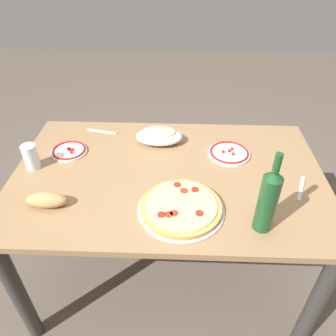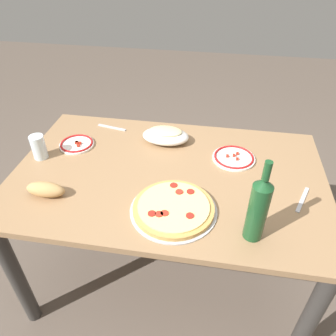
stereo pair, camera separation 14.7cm
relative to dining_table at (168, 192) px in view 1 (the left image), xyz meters
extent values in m
plane|color=brown|center=(0.00, 0.00, -0.63)|extent=(8.00, 8.00, 0.00)
cube|color=#93704C|center=(0.00, 0.00, 0.10)|extent=(1.43, 0.90, 0.03)
cylinder|color=#33302D|center=(-0.65, -0.39, -0.27)|extent=(0.07, 0.07, 0.72)
cylinder|color=#33302D|center=(0.65, -0.39, -0.27)|extent=(0.07, 0.07, 0.72)
cylinder|color=#33302D|center=(-0.65, 0.39, -0.27)|extent=(0.07, 0.07, 0.72)
cylinder|color=#33302D|center=(0.65, 0.39, -0.27)|extent=(0.07, 0.07, 0.72)
cylinder|color=#B7B7BC|center=(-0.06, 0.23, 0.12)|extent=(0.35, 0.35, 0.01)
cylinder|color=tan|center=(-0.06, 0.23, 0.13)|extent=(0.33, 0.33, 0.02)
cylinder|color=#EFD684|center=(-0.06, 0.23, 0.14)|extent=(0.29, 0.29, 0.01)
cylinder|color=maroon|center=(-0.13, 0.28, 0.15)|extent=(0.03, 0.03, 0.00)
cylinder|color=#B22D1E|center=(-0.07, 0.15, 0.15)|extent=(0.03, 0.03, 0.00)
cylinder|color=maroon|center=(0.01, 0.29, 0.15)|extent=(0.03, 0.03, 0.00)
cylinder|color=#B22D1E|center=(-0.03, 0.28, 0.15)|extent=(0.03, 0.03, 0.00)
cylinder|color=#B22D1E|center=(-0.01, 0.29, 0.15)|extent=(0.03, 0.03, 0.00)
cylinder|color=maroon|center=(-0.12, 0.14, 0.15)|extent=(0.03, 0.03, 0.00)
cylinder|color=maroon|center=(-0.04, 0.12, 0.15)|extent=(0.03, 0.03, 0.00)
ellipsoid|color=white|center=(0.06, -0.26, 0.15)|extent=(0.24, 0.15, 0.07)
ellipsoid|color=#AD2819|center=(0.06, -0.26, 0.16)|extent=(0.20, 0.12, 0.03)
ellipsoid|color=beige|center=(0.06, -0.26, 0.18)|extent=(0.17, 0.10, 0.02)
cylinder|color=#194723|center=(-0.37, 0.31, 0.23)|extent=(0.07, 0.07, 0.24)
cone|color=#194723|center=(-0.37, 0.31, 0.37)|extent=(0.07, 0.07, 0.03)
cylinder|color=#194723|center=(-0.37, 0.31, 0.42)|extent=(0.03, 0.03, 0.07)
cylinder|color=silver|center=(0.63, -0.02, 0.17)|extent=(0.07, 0.07, 0.12)
cylinder|color=white|center=(0.50, -0.15, 0.12)|extent=(0.18, 0.18, 0.01)
torus|color=red|center=(0.50, -0.15, 0.13)|extent=(0.16, 0.16, 0.01)
cube|color=#AD2819|center=(0.48, -0.15, 0.13)|extent=(0.01, 0.01, 0.01)
cube|color=#AD2819|center=(0.50, -0.15, 0.13)|extent=(0.01, 0.01, 0.01)
cube|color=#AD2819|center=(0.50, -0.15, 0.13)|extent=(0.01, 0.01, 0.01)
cube|color=#AD2819|center=(0.48, -0.13, 0.13)|extent=(0.01, 0.01, 0.01)
cube|color=#AD2819|center=(0.50, -0.15, 0.13)|extent=(0.01, 0.01, 0.01)
cube|color=#AD2819|center=(0.50, -0.15, 0.13)|extent=(0.01, 0.01, 0.01)
cylinder|color=white|center=(-0.30, -0.16, 0.12)|extent=(0.21, 0.21, 0.01)
torus|color=red|center=(-0.30, -0.16, 0.13)|extent=(0.19, 0.19, 0.01)
cube|color=#AD2819|center=(-0.30, -0.17, 0.13)|extent=(0.01, 0.01, 0.01)
cube|color=#AD2819|center=(-0.31, -0.19, 0.13)|extent=(0.01, 0.01, 0.01)
cube|color=#AD2819|center=(-0.31, -0.14, 0.13)|extent=(0.01, 0.01, 0.01)
cube|color=#AD2819|center=(-0.27, -0.16, 0.13)|extent=(0.01, 0.01, 0.01)
ellipsoid|color=tan|center=(0.48, 0.23, 0.15)|extent=(0.17, 0.07, 0.06)
cube|color=#B7B7BC|center=(0.38, -0.35, 0.12)|extent=(0.17, 0.05, 0.00)
cube|color=#B7B7BC|center=(-0.58, 0.08, 0.12)|extent=(0.08, 0.16, 0.00)
camera|label=1|loc=(-0.05, 1.16, 1.04)|focal=34.62mm
camera|label=2|loc=(-0.19, 1.14, 1.04)|focal=34.62mm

